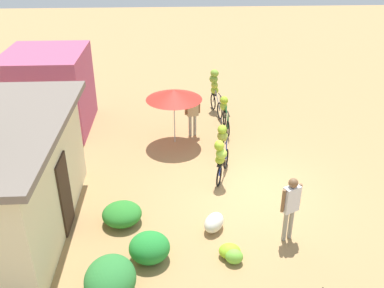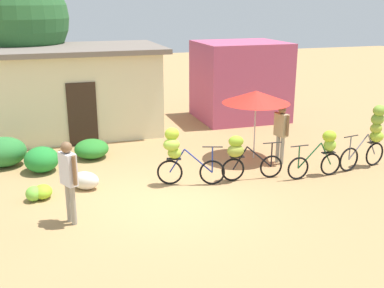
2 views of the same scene
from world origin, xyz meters
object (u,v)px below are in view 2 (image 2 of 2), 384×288
at_px(bicycle_by_shop, 324,150).
at_px(person_vendor, 281,129).
at_px(building_low, 77,90).
at_px(bicycle_rightmost, 374,131).
at_px(banana_pile_on_ground, 39,193).
at_px(tree_behind_building, 19,18).
at_px(produce_sack, 85,180).
at_px(shop_pink, 240,81).
at_px(bicycle_center_loaded, 241,154).
at_px(bicycle_near_pile, 178,152).
at_px(market_umbrella, 256,97).
at_px(person_bystander, 69,174).

bearing_deg(bicycle_by_shop, person_vendor, 115.30).
height_order(building_low, bicycle_rightmost, building_low).
height_order(bicycle_rightmost, banana_pile_on_ground, bicycle_rightmost).
height_order(tree_behind_building, bicycle_rightmost, tree_behind_building).
height_order(tree_behind_building, produce_sack, tree_behind_building).
height_order(shop_pink, bicycle_center_loaded, shop_pink).
bearing_deg(tree_behind_building, bicycle_near_pile, -64.13).
distance_m(market_umbrella, bicycle_center_loaded, 2.18).
xyz_separation_m(bicycle_center_loaded, bicycle_rightmost, (3.83, -0.13, 0.30)).
relative_size(bicycle_near_pile, bicycle_by_shop, 1.03).
bearing_deg(bicycle_by_shop, bicycle_center_loaded, 170.82).
bearing_deg(person_vendor, shop_pink, 79.15).
bearing_deg(shop_pink, bicycle_rightmost, -78.74).
relative_size(bicycle_rightmost, person_bystander, 0.99).
height_order(building_low, bicycle_by_shop, building_low).
bearing_deg(market_umbrella, bicycle_rightmost, -31.57).
height_order(bicycle_near_pile, bicycle_center_loaded, bicycle_near_pile).
bearing_deg(banana_pile_on_ground, produce_sack, 15.71).
height_order(banana_pile_on_ground, produce_sack, produce_sack).
distance_m(tree_behind_building, bicycle_near_pile, 8.79).
relative_size(bicycle_center_loaded, banana_pile_on_ground, 2.53).
bearing_deg(building_low, person_bystander, -96.07).
bearing_deg(building_low, banana_pile_on_ground, -103.92).
relative_size(tree_behind_building, person_bystander, 3.14).
distance_m(market_umbrella, banana_pile_on_ground, 6.35).
bearing_deg(shop_pink, building_low, -178.57).
relative_size(bicycle_center_loaded, person_vendor, 0.99).
height_order(bicycle_by_shop, produce_sack, bicycle_by_shop).
relative_size(tree_behind_building, bicycle_rightmost, 3.18).
bearing_deg(tree_behind_building, building_low, -45.05).
xyz_separation_m(tree_behind_building, produce_sack, (1.36, -7.03, -3.58)).
distance_m(building_low, banana_pile_on_ground, 5.98).
height_order(tree_behind_building, banana_pile_on_ground, tree_behind_building).
distance_m(bicycle_near_pile, person_vendor, 3.24).
bearing_deg(person_vendor, person_bystander, -160.88).
distance_m(market_umbrella, bicycle_by_shop, 2.44).
distance_m(bicycle_rightmost, produce_sack, 7.75).
height_order(market_umbrella, person_bystander, market_umbrella).
xyz_separation_m(tree_behind_building, person_vendor, (6.78, -6.77, -2.79)).
height_order(building_low, banana_pile_on_ground, building_low).
xyz_separation_m(tree_behind_building, bicycle_by_shop, (7.37, -8.02, -3.09)).
distance_m(tree_behind_building, bicycle_rightmost, 12.26).
relative_size(tree_behind_building, produce_sack, 7.88).
relative_size(bicycle_near_pile, banana_pile_on_ground, 2.52).
bearing_deg(bicycle_rightmost, market_umbrella, 148.43).
bearing_deg(building_low, person_vendor, -44.96).
relative_size(tree_behind_building, bicycle_near_pile, 3.38).
height_order(market_umbrella, produce_sack, market_umbrella).
bearing_deg(bicycle_center_loaded, person_vendor, 29.57).
relative_size(building_low, bicycle_near_pile, 3.54).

